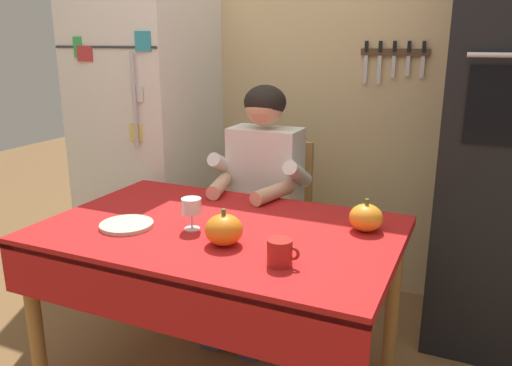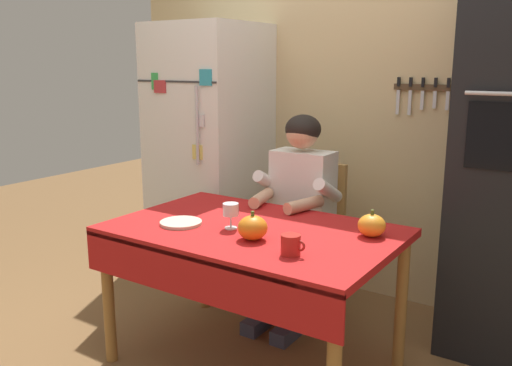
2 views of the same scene
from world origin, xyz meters
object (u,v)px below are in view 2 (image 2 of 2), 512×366
Objects in this scene: pumpkin_large at (372,225)px; serving_tray at (181,223)px; refrigerator at (210,154)px; pumpkin_medium at (253,228)px; chair_behind_person at (311,230)px; dining_table at (251,245)px; wine_glass at (231,211)px; seated_person at (297,201)px; coffee_mug at (291,245)px.

pumpkin_large is 0.62× the size of serving_tray.
pumpkin_medium is at bearing -44.00° from refrigerator.
chair_behind_person reaches higher than serving_tray.
dining_table is at bearing -84.28° from chair_behind_person.
pumpkin_medium is at bearing -24.14° from wine_glass.
pumpkin_large is at bearing 38.66° from pumpkin_medium.
serving_tray is (-0.26, -0.74, 0.01)m from seated_person.
pumpkin_large is at bearing 21.90° from dining_table.
seated_person is at bearing 103.86° from pumpkin_medium.
pumpkin_large is (0.19, 0.43, 0.01)m from coffee_mug.
wine_glass is (-0.08, -0.05, 0.18)m from dining_table.
pumpkin_large reaches higher than dining_table.
refrigerator is 1.94× the size of chair_behind_person.
dining_table is 0.81m from chair_behind_person.
chair_behind_person is at bearing 113.23° from coffee_mug.
pumpkin_large is (1.49, -0.67, -0.11)m from refrigerator.
chair_behind_person is 4.39× the size of serving_tray.
pumpkin_large is at bearing 21.72° from serving_tray.
refrigerator is 0.93m from seated_person.
refrigerator is at bearing 132.90° from wine_glass.
coffee_mug is 0.86× the size of pumpkin_large.
seated_person is 11.09× the size of coffee_mug.
dining_table is 1.51× the size of chair_behind_person.
serving_tray is at bearing -58.83° from refrigerator.
pumpkin_medium is at bearing -78.89° from chair_behind_person.
wine_glass reaches higher than coffee_mug.
seated_person is at bearing -17.79° from refrigerator.
dining_table is at bearing -158.10° from pumpkin_large.
coffee_mug is at bearing -62.14° from seated_person.
refrigerator is at bearing 137.09° from dining_table.
seated_person is (0.87, -0.28, -0.16)m from refrigerator.
dining_table is 0.61m from seated_person.
serving_tray is (-0.34, -0.13, 0.09)m from dining_table.
wine_glass is 0.92× the size of pumpkin_medium.
pumpkin_large is (0.62, 0.27, -0.04)m from wine_glass.
refrigerator is at bearing 155.91° from pumpkin_large.
chair_behind_person reaches higher than wine_glass.
seated_person is at bearing -90.00° from chair_behind_person.
coffee_mug is at bearing -6.65° from serving_tray.
chair_behind_person is at bearing 89.77° from wine_glass.
serving_tray is at bearing 173.35° from coffee_mug.
seated_person is at bearing 97.49° from dining_table.
refrigerator reaches higher than pumpkin_large.
refrigerator is 13.79× the size of pumpkin_large.
wine_glass is at bearing -90.23° from chair_behind_person.
dining_table is 10.11× the size of pumpkin_medium.
refrigerator is 1.29× the size of dining_table.
seated_person is at bearing 89.70° from wine_glass.
refrigerator is at bearing 139.93° from coffee_mug.
wine_glass is at bearing -156.79° from pumpkin_large.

